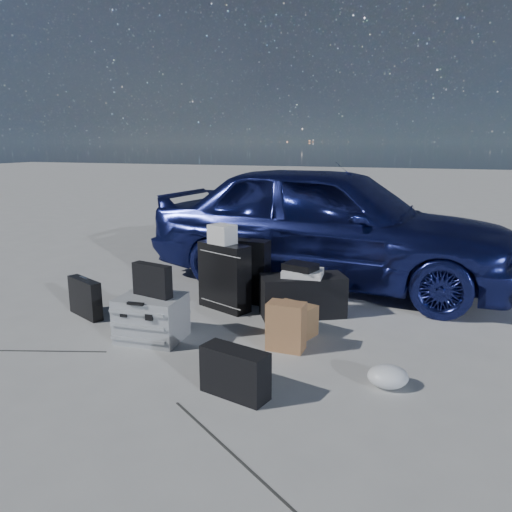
% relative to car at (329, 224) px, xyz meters
% --- Properties ---
extents(ground, '(60.00, 60.00, 0.00)m').
position_rel_car_xyz_m(ground, '(-0.57, -2.33, -0.70)').
color(ground, '#A6A6A1').
rests_on(ground, ground).
extents(car, '(4.25, 2.08, 1.40)m').
position_rel_car_xyz_m(car, '(0.00, 0.00, 0.00)').
color(car, navy).
rests_on(car, ground).
extents(pelican_case, '(0.54, 0.46, 0.37)m').
position_rel_car_xyz_m(pelican_case, '(-1.03, -2.20, -0.51)').
color(pelican_case, gray).
rests_on(pelican_case, ground).
extents(laptop_bag, '(0.37, 0.17, 0.27)m').
position_rel_car_xyz_m(laptop_bag, '(-1.01, -2.19, -0.19)').
color(laptop_bag, black).
rests_on(laptop_bag, pelican_case).
extents(briefcase, '(0.47, 0.29, 0.36)m').
position_rel_car_xyz_m(briefcase, '(-1.92, -1.92, -0.52)').
color(briefcase, black).
rests_on(briefcase, ground).
extents(suitcase_left, '(0.51, 0.22, 0.65)m').
position_rel_car_xyz_m(suitcase_left, '(-0.66, -0.98, -0.37)').
color(suitcase_left, black).
rests_on(suitcase_left, ground).
extents(suitcase_right, '(0.58, 0.40, 0.66)m').
position_rel_car_xyz_m(suitcase_right, '(-0.77, -1.27, -0.37)').
color(suitcase_right, black).
rests_on(suitcase_right, ground).
extents(white_carton, '(0.28, 0.25, 0.19)m').
position_rel_car_xyz_m(white_carton, '(-0.78, -1.28, 0.05)').
color(white_carton, silver).
rests_on(white_carton, suitcase_right).
extents(duffel_bag, '(0.85, 0.67, 0.39)m').
position_rel_car_xyz_m(duffel_bag, '(0.01, -1.21, -0.50)').
color(duffel_bag, black).
rests_on(duffel_bag, ground).
extents(flat_box_white, '(0.39, 0.31, 0.06)m').
position_rel_car_xyz_m(flat_box_white, '(0.01, -1.23, -0.28)').
color(flat_box_white, silver).
rests_on(flat_box_white, duffel_bag).
extents(flat_box_black, '(0.34, 0.28, 0.06)m').
position_rel_car_xyz_m(flat_box_black, '(-0.01, -1.24, -0.21)').
color(flat_box_black, black).
rests_on(flat_box_black, flat_box_white).
extents(kraft_bag, '(0.29, 0.18, 0.39)m').
position_rel_car_xyz_m(kraft_bag, '(0.09, -2.03, -0.50)').
color(kraft_bag, '#8B5F3C').
rests_on(kraft_bag, ground).
extents(cardboard_box, '(0.42, 0.40, 0.26)m').
position_rel_car_xyz_m(cardboard_box, '(0.05, -1.73, -0.57)').
color(cardboard_box, olive).
rests_on(cardboard_box, ground).
extents(plastic_bag, '(0.33, 0.30, 0.15)m').
position_rel_car_xyz_m(plastic_bag, '(0.91, -2.40, -0.62)').
color(plastic_bag, silver).
rests_on(plastic_bag, ground).
extents(messenger_bag, '(0.48, 0.28, 0.32)m').
position_rel_car_xyz_m(messenger_bag, '(-0.01, -2.85, -0.54)').
color(messenger_bag, black).
rests_on(messenger_bag, ground).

